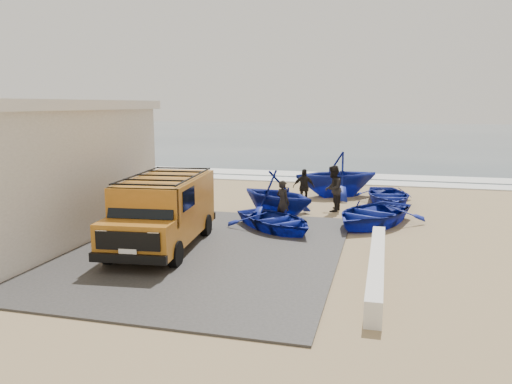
# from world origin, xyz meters

# --- Properties ---
(ground) EXTENTS (160.00, 160.00, 0.00)m
(ground) POSITION_xyz_m (0.00, 0.00, 0.00)
(ground) COLOR #9E855C
(slab) EXTENTS (12.00, 10.00, 0.05)m
(slab) POSITION_xyz_m (-2.00, -2.00, 0.03)
(slab) COLOR #3D3B38
(slab) RESTS_ON ground
(ocean) EXTENTS (180.00, 88.00, 0.01)m
(ocean) POSITION_xyz_m (0.00, 56.00, 0.00)
(ocean) COLOR #385166
(ocean) RESTS_ON ground
(surf_line) EXTENTS (180.00, 1.60, 0.06)m
(surf_line) POSITION_xyz_m (0.00, 12.00, 0.03)
(surf_line) COLOR white
(surf_line) RESTS_ON ground
(surf_wash) EXTENTS (180.00, 2.20, 0.04)m
(surf_wash) POSITION_xyz_m (0.00, 14.50, 0.02)
(surf_wash) COLOR white
(surf_wash) RESTS_ON ground
(parapet) EXTENTS (0.35, 6.00, 0.55)m
(parapet) POSITION_xyz_m (5.00, -3.00, 0.28)
(parapet) COLOR silver
(parapet) RESTS_ON ground
(van) EXTENTS (2.45, 5.16, 2.14)m
(van) POSITION_xyz_m (-1.11, -1.93, 1.15)
(van) COLOR #AE681A
(van) RESTS_ON ground
(boat_near_left) EXTENTS (4.15, 4.07, 0.70)m
(boat_near_left) POSITION_xyz_m (1.64, 0.81, 0.35)
(boat_near_left) COLOR #13239A
(boat_near_left) RESTS_ON ground
(boat_near_right) EXTENTS (4.27, 4.81, 0.82)m
(boat_near_right) POSITION_xyz_m (4.72, 2.43, 0.41)
(boat_near_right) COLOR #13239A
(boat_near_right) RESTS_ON ground
(boat_mid_left) EXTENTS (4.32, 4.17, 1.75)m
(boat_mid_left) POSITION_xyz_m (1.24, 2.83, 0.87)
(boat_mid_left) COLOR #13239A
(boat_mid_left) RESTS_ON ground
(boat_mid_right) EXTENTS (3.12, 3.93, 0.73)m
(boat_mid_right) POSITION_xyz_m (5.25, 6.38, 0.37)
(boat_mid_right) COLOR #13239A
(boat_mid_right) RESTS_ON ground
(boat_far_left) EXTENTS (5.02, 4.81, 2.05)m
(boat_far_left) POSITION_xyz_m (2.95, 7.75, 1.02)
(boat_far_left) COLOR #13239A
(boat_far_left) RESTS_ON ground
(fisherman_front) EXTENTS (0.67, 0.61, 1.54)m
(fisherman_front) POSITION_xyz_m (1.65, 1.95, 0.77)
(fisherman_front) COLOR black
(fisherman_front) RESTS_ON ground
(fisherman_middle) EXTENTS (0.80, 0.97, 1.82)m
(fisherman_middle) POSITION_xyz_m (3.15, 4.42, 0.91)
(fisherman_middle) COLOR black
(fisherman_middle) RESTS_ON ground
(fisherman_back) EXTENTS (0.96, 0.57, 1.54)m
(fisherman_back) POSITION_xyz_m (1.86, 5.23, 0.77)
(fisherman_back) COLOR black
(fisherman_back) RESTS_ON ground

